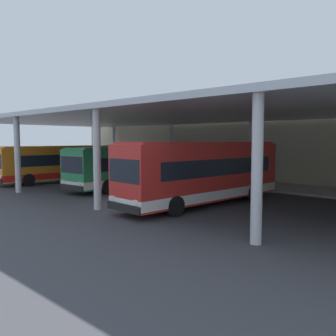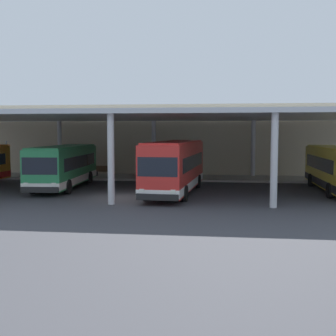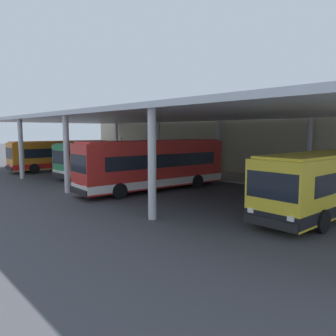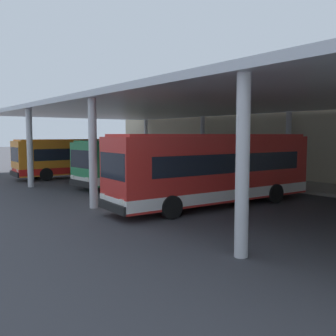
{
  "view_description": "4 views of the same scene",
  "coord_description": "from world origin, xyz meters",
  "px_view_note": "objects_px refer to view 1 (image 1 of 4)",
  "views": [
    {
      "loc": [
        15.28,
        -13.66,
        3.65
      ],
      "look_at": [
        0.51,
        2.45,
        1.95
      ],
      "focal_mm": 37.99,
      "sensor_mm": 36.0,
      "label": 1
    },
    {
      "loc": [
        6.34,
        -26.85,
        4.18
      ],
      "look_at": [
        2.49,
        4.36,
        1.58
      ],
      "focal_mm": 46.21,
      "sensor_mm": 36.0,
      "label": 2
    },
    {
      "loc": [
        21.4,
        -12.31,
        4.22
      ],
      "look_at": [
        3.61,
        3.54,
        1.56
      ],
      "focal_mm": 35.46,
      "sensor_mm": 36.0,
      "label": 3
    },
    {
      "loc": [
        16.2,
        -10.68,
        3.53
      ],
      "look_at": [
        -1.07,
        2.93,
        1.57
      ],
      "focal_mm": 39.73,
      "sensor_mm": 36.0,
      "label": 4
    }
  ],
  "objects_px": {
    "bus_second_bay": "(128,166)",
    "banner_sign": "(125,156)",
    "bus_nearest_bay": "(58,163)",
    "bench_waiting": "(198,173)",
    "trash_bin": "(171,171)",
    "bus_middle_bay": "(204,172)"
  },
  "relations": [
    {
      "from": "bus_middle_bay",
      "to": "bench_waiting",
      "type": "xyz_separation_m",
      "value": [
        -7.56,
        9.28,
        -1.18
      ]
    },
    {
      "from": "bus_nearest_bay",
      "to": "banner_sign",
      "type": "xyz_separation_m",
      "value": [
        -0.39,
        8.13,
        0.32
      ]
    },
    {
      "from": "bus_nearest_bay",
      "to": "banner_sign",
      "type": "distance_m",
      "value": 8.14
    },
    {
      "from": "bus_nearest_bay",
      "to": "bus_middle_bay",
      "type": "relative_size",
      "value": 0.93
    },
    {
      "from": "bus_middle_bay",
      "to": "banner_sign",
      "type": "distance_m",
      "value": 18.61
    },
    {
      "from": "bus_second_bay",
      "to": "trash_bin",
      "type": "bearing_deg",
      "value": 107.76
    },
    {
      "from": "bus_nearest_bay",
      "to": "bench_waiting",
      "type": "bearing_deg",
      "value": 46.16
    },
    {
      "from": "bus_nearest_bay",
      "to": "bus_second_bay",
      "type": "height_order",
      "value": "same"
    },
    {
      "from": "bench_waiting",
      "to": "banner_sign",
      "type": "distance_m",
      "value": 9.17
    },
    {
      "from": "banner_sign",
      "to": "trash_bin",
      "type": "bearing_deg",
      "value": 10.58
    },
    {
      "from": "bus_nearest_bay",
      "to": "bus_middle_bay",
      "type": "distance_m",
      "value": 16.22
    },
    {
      "from": "bus_second_bay",
      "to": "banner_sign",
      "type": "relative_size",
      "value": 3.33
    },
    {
      "from": "trash_bin",
      "to": "bench_waiting",
      "type": "bearing_deg",
      "value": -2.62
    },
    {
      "from": "bus_middle_bay",
      "to": "trash_bin",
      "type": "distance_m",
      "value": 14.58
    },
    {
      "from": "trash_bin",
      "to": "banner_sign",
      "type": "xyz_separation_m",
      "value": [
        -5.55,
        -1.04,
        1.3
      ]
    },
    {
      "from": "bus_middle_bay",
      "to": "trash_bin",
      "type": "height_order",
      "value": "bus_middle_bay"
    },
    {
      "from": "bus_middle_bay",
      "to": "banner_sign",
      "type": "height_order",
      "value": "bus_middle_bay"
    },
    {
      "from": "bus_nearest_bay",
      "to": "bench_waiting",
      "type": "relative_size",
      "value": 5.91
    },
    {
      "from": "bus_nearest_bay",
      "to": "bus_middle_bay",
      "type": "xyz_separation_m",
      "value": [
        16.21,
        -0.28,
        0.19
      ]
    },
    {
      "from": "bus_nearest_bay",
      "to": "bus_second_bay",
      "type": "relative_size",
      "value": 1.0
    },
    {
      "from": "banner_sign",
      "to": "bus_nearest_bay",
      "type": "bearing_deg",
      "value": -87.25
    },
    {
      "from": "bench_waiting",
      "to": "banner_sign",
      "type": "relative_size",
      "value": 0.56
    }
  ]
}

